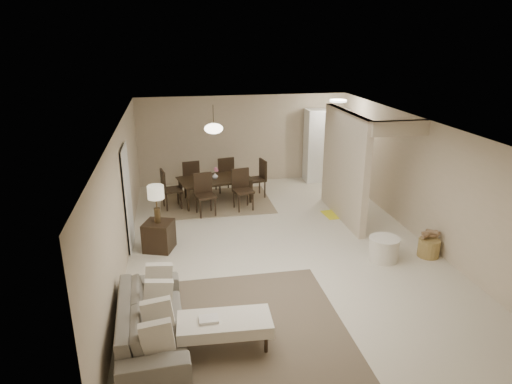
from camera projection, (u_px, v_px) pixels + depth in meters
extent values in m
plane|color=beige|center=(279.00, 246.00, 9.33)|extent=(9.00, 9.00, 0.00)
plane|color=white|center=(281.00, 125.00, 8.51)|extent=(9.00, 9.00, 0.00)
plane|color=#C3B394|center=(244.00, 139.00, 13.10)|extent=(6.00, 0.00, 6.00)
plane|color=#C3B394|center=(122.00, 198.00, 8.40)|extent=(0.00, 9.00, 9.00)
plane|color=#C3B394|center=(421.00, 180.00, 9.44)|extent=(0.00, 9.00, 9.00)
cube|color=#C3B394|center=(344.00, 166.00, 10.39)|extent=(0.15, 2.50, 2.50)
cube|color=black|center=(127.00, 198.00, 9.03)|extent=(0.04, 0.90, 2.04)
cube|color=white|center=(326.00, 145.00, 13.24)|extent=(1.20, 0.55, 2.10)
cylinder|color=white|center=(338.00, 101.00, 11.89)|extent=(0.44, 0.44, 0.05)
cube|color=brown|center=(236.00, 332.00, 6.62)|extent=(3.20, 3.20, 0.01)
imported|color=slate|center=(152.00, 322.00, 6.31)|extent=(2.30, 0.99, 0.66)
cube|color=beige|center=(225.00, 324.00, 6.19)|extent=(1.30, 0.65, 0.17)
cylinder|color=black|center=(187.00, 353.00, 5.97)|extent=(0.05, 0.05, 0.29)
cylinder|color=black|center=(266.00, 344.00, 6.16)|extent=(0.05, 0.05, 0.29)
cylinder|color=black|center=(185.00, 333.00, 6.37)|extent=(0.05, 0.05, 0.29)
cylinder|color=black|center=(260.00, 325.00, 6.55)|extent=(0.05, 0.05, 0.29)
cube|color=black|center=(159.00, 236.00, 9.09)|extent=(0.68, 0.68, 0.59)
cylinder|color=#49371F|center=(157.00, 215.00, 8.95)|extent=(0.12, 0.12, 0.30)
cylinder|color=#49371F|center=(156.00, 202.00, 8.86)|extent=(0.03, 0.03, 0.26)
cylinder|color=beige|center=(156.00, 192.00, 8.79)|extent=(0.32, 0.32, 0.26)
cylinder|color=beige|center=(384.00, 249.00, 8.69)|extent=(0.58, 0.58, 0.45)
cylinder|color=olive|center=(429.00, 248.00, 8.85)|extent=(0.47, 0.47, 0.35)
cube|color=#78674A|center=(216.00, 202.00, 11.76)|extent=(2.80, 2.10, 0.01)
imported|color=black|center=(216.00, 191.00, 11.66)|extent=(1.97, 1.35, 0.64)
imported|color=white|center=(215.00, 176.00, 11.53)|extent=(0.17, 0.17, 0.15)
cube|color=yellow|center=(343.00, 213.00, 11.01)|extent=(0.99, 0.65, 0.01)
cylinder|color=#49371F|center=(213.00, 115.00, 11.03)|extent=(0.02, 0.02, 0.50)
ellipsoid|color=#FFEAC6|center=(214.00, 129.00, 11.14)|extent=(0.46, 0.46, 0.25)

